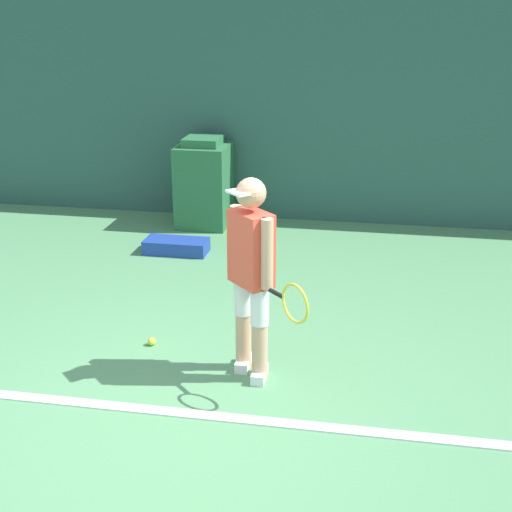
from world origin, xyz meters
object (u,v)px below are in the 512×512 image
Objects in this scene: tennis_player at (252,271)px; equipment_bag at (176,246)px; covered_chair at (204,183)px; water_bottle at (240,215)px; tennis_ball at (152,341)px.

tennis_player is 2.17× the size of equipment_bag.
covered_chair is 1.20m from equipment_bag.
tennis_player reaches higher than covered_chair.
equipment_bag is at bearing -93.00° from covered_chair.
water_bottle reaches higher than equipment_bag.
tennis_ball is 0.32× the size of water_bottle.
tennis_ball is 3.41m from covered_chair.
tennis_ball is at bearing -83.53° from covered_chair.
tennis_player is at bearing -77.25° from water_bottle.
tennis_ball is 0.06× the size of covered_chair.
tennis_ball is 2.28m from equipment_bag.
covered_chair reaches higher than equipment_bag.
water_bottle is (-0.86, 3.80, -0.76)m from tennis_player.
tennis_ball is at bearing -154.34° from tennis_player.
covered_chair is at bearing -162.84° from water_bottle.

